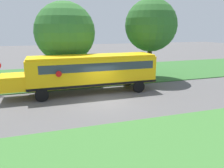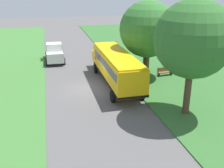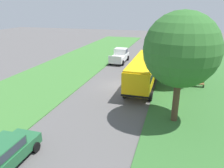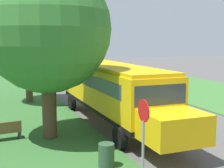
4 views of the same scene
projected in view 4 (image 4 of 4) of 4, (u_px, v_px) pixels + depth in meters
The scene contains 9 objects.
ground_plane at pixel (151, 117), 18.32m from camera, with size 120.00×120.00×0.00m, color #565454.
school_bus at pixel (113, 88), 16.55m from camera, with size 2.84×12.42×3.16m.
car_green_nearest at pixel (107, 75), 32.79m from camera, with size 2.02×4.40×1.56m.
car_black_middle at pixel (45, 72), 35.84m from camera, with size 2.02×4.40×1.56m.
oak_tree_beside_bus at pixel (46, 30), 13.47m from camera, with size 5.62×5.62×7.76m.
oak_tree_roadside_mid at pixel (28, 22), 21.50m from camera, with size 5.40×5.40×8.32m.
stop_sign at pixel (143, 133), 9.20m from camera, with size 0.08×0.68×2.74m.
park_bench at pixel (2, 132), 13.64m from camera, with size 1.64×0.64×0.92m.
trash_bin at pixel (106, 156), 10.83m from camera, with size 0.56×0.56×0.90m, color #2D4C33.
Camera 4 is at (-8.73, -15.78, 4.44)m, focal length 50.00 mm.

